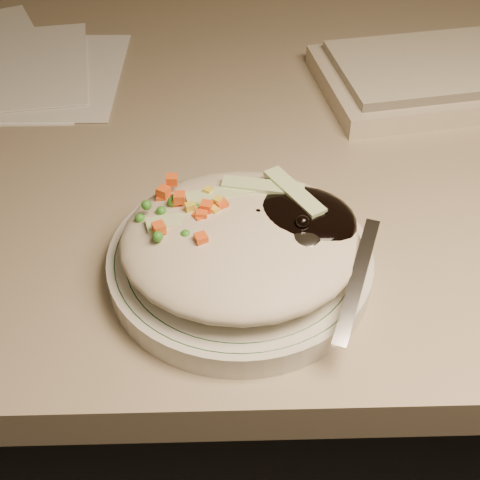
{
  "coord_description": "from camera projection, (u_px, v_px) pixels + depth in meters",
  "views": [
    {
      "loc": [
        -0.08,
        0.77,
        1.14
      ],
      "look_at": [
        -0.07,
        1.16,
        0.78
      ],
      "focal_mm": 50.0,
      "sensor_mm": 36.0,
      "label": 1
    }
  ],
  "objects": [
    {
      "name": "desk",
      "position": [
        290.0,
        260.0,
        0.86
      ],
      "size": [
        1.4,
        0.7,
        0.74
      ],
      "color": "gray",
      "rests_on": "ground"
    },
    {
      "name": "plate",
      "position": [
        240.0,
        263.0,
        0.55
      ],
      "size": [
        0.22,
        0.22,
        0.02
      ],
      "primitive_type": "cylinder",
      "color": "silver",
      "rests_on": "desk"
    },
    {
      "name": "meal",
      "position": [
        245.0,
        235.0,
        0.53
      ],
      "size": [
        0.21,
        0.19,
        0.05
      ],
      "color": "beige",
      "rests_on": "plate"
    },
    {
      "name": "plate_rim",
      "position": [
        240.0,
        254.0,
        0.55
      ],
      "size": [
        0.21,
        0.21,
        0.0
      ],
      "color": "#144723",
      "rests_on": "plate"
    }
  ]
}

